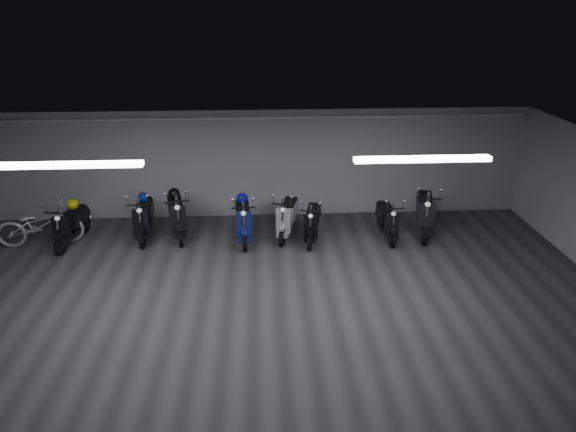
{
  "coord_description": "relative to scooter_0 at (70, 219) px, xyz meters",
  "views": [
    {
      "loc": [
        0.21,
        -7.13,
        5.31
      ],
      "look_at": [
        0.74,
        2.5,
        1.05
      ],
      "focal_mm": 30.89,
      "sensor_mm": 36.0,
      "label": 1
    }
  ],
  "objects": [
    {
      "name": "floor",
      "position": [
        4.26,
        -3.58,
        -0.63
      ],
      "size": [
        14.0,
        10.0,
        0.01
      ],
      "primitive_type": "cube",
      "color": "#333335",
      "rests_on": "ground"
    },
    {
      "name": "ceiling",
      "position": [
        4.26,
        -3.58,
        2.18
      ],
      "size": [
        14.0,
        10.0,
        0.01
      ],
      "primitive_type": "cube",
      "color": "gray",
      "rests_on": "ground"
    },
    {
      "name": "back_wall",
      "position": [
        4.26,
        1.42,
        0.78
      ],
      "size": [
        14.0,
        0.01,
        2.8
      ],
      "primitive_type": "cube",
      "color": "#A2A2A5",
      "rests_on": "ground"
    },
    {
      "name": "fluor_strip_left",
      "position": [
        1.26,
        -2.58,
        2.12
      ],
      "size": [
        2.4,
        0.18,
        0.08
      ],
      "primitive_type": "cube",
      "color": "white",
      "rests_on": "ceiling"
    },
    {
      "name": "fluor_strip_right",
      "position": [
        7.26,
        -2.58,
        2.12
      ],
      "size": [
        2.4,
        0.18,
        0.08
      ],
      "primitive_type": "cube",
      "color": "white",
      "rests_on": "ceiling"
    },
    {
      "name": "conduit",
      "position": [
        4.26,
        1.34,
        2.0
      ],
      "size": [
        13.6,
        0.05,
        0.05
      ],
      "primitive_type": "cylinder",
      "rotation": [
        0.0,
        1.57,
        0.0
      ],
      "color": "white",
      "rests_on": "back_wall"
    },
    {
      "name": "scooter_0",
      "position": [
        0.0,
        0.0,
        0.0
      ],
      "size": [
        0.8,
        1.73,
        1.24
      ],
      "primitive_type": null,
      "rotation": [
        0.0,
        0.0,
        -0.15
      ],
      "color": "black",
      "rests_on": "floor"
    },
    {
      "name": "scooter_1",
      "position": [
        1.63,
        0.24,
        0.04
      ],
      "size": [
        0.76,
        1.83,
        1.32
      ],
      "primitive_type": null,
      "rotation": [
        0.0,
        0.0,
        0.09
      ],
      "color": "black",
      "rests_on": "floor"
    },
    {
      "name": "scooter_3",
      "position": [
        2.4,
        0.29,
        0.07
      ],
      "size": [
        1.03,
        1.94,
        1.37
      ],
      "primitive_type": null,
      "rotation": [
        0.0,
        0.0,
        0.23
      ],
      "color": "black",
      "rests_on": "floor"
    },
    {
      "name": "scooter_4",
      "position": [
        4.0,
        -0.03,
        0.04
      ],
      "size": [
        0.7,
        1.8,
        1.31
      ],
      "primitive_type": null,
      "rotation": [
        0.0,
        0.0,
        0.07
      ],
      "color": "navy",
      "rests_on": "floor"
    },
    {
      "name": "scooter_6",
      "position": [
        5.05,
        0.15,
        0.02
      ],
      "size": [
        0.98,
        1.8,
        1.28
      ],
      "primitive_type": null,
      "rotation": [
        0.0,
        0.0,
        -0.25
      ],
      "color": "#B2B3B7",
      "rests_on": "floor"
    },
    {
      "name": "scooter_7",
      "position": [
        5.63,
        -0.13,
        -0.02
      ],
      "size": [
        0.84,
        1.68,
        1.2
      ],
      "primitive_type": null,
      "rotation": [
        0.0,
        0.0,
        -0.2
      ],
      "color": "black",
      "rests_on": "floor"
    },
    {
      "name": "scooter_8",
      "position": [
        7.43,
        -0.09,
        -0.03
      ],
      "size": [
        0.55,
        1.6,
        1.19
      ],
      "primitive_type": null,
      "rotation": [
        0.0,
        0.0,
        0.01
      ],
      "color": "black",
      "rests_on": "floor"
    },
    {
      "name": "scooter_9",
      "position": [
        8.39,
        0.11,
        0.09
      ],
      "size": [
        1.11,
        2.01,
        1.42
      ],
      "primitive_type": null,
      "rotation": [
        0.0,
        0.0,
        -0.26
      ],
      "color": "black",
      "rests_on": "floor"
    },
    {
      "name": "bicycle",
      "position": [
        -0.7,
        -0.02,
        -0.01
      ],
      "size": [
        1.97,
        0.97,
        1.22
      ],
      "primitive_type": "imported",
      "rotation": [
        0.0,
        0.0,
        1.74
      ],
      "color": "silver",
      "rests_on": "floor"
    },
    {
      "name": "helmet_0",
      "position": [
        1.61,
        0.49,
        0.32
      ],
      "size": [
        0.24,
        0.24,
        0.24
      ],
      "primitive_type": "sphere",
      "color": "navy",
      "rests_on": "scooter_1"
    },
    {
      "name": "helmet_1",
      "position": [
        3.98,
        0.21,
        0.33
      ],
      "size": [
        0.28,
        0.28,
        0.28
      ],
      "primitive_type": "sphere",
      "color": "#0E0B83",
      "rests_on": "scooter_4"
    },
    {
      "name": "helmet_2",
      "position": [
        0.03,
        0.23,
        0.28
      ],
      "size": [
        0.26,
        0.26,
        0.26
      ],
      "primitive_type": "sphere",
      "color": "#BCC50B",
      "rests_on": "scooter_0"
    },
    {
      "name": "helmet_3",
      "position": [
        2.34,
        0.54,
        0.37
      ],
      "size": [
        0.28,
        0.28,
        0.28
      ],
      "primitive_type": "sphere",
      "color": "black",
      "rests_on": "scooter_3"
    }
  ]
}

